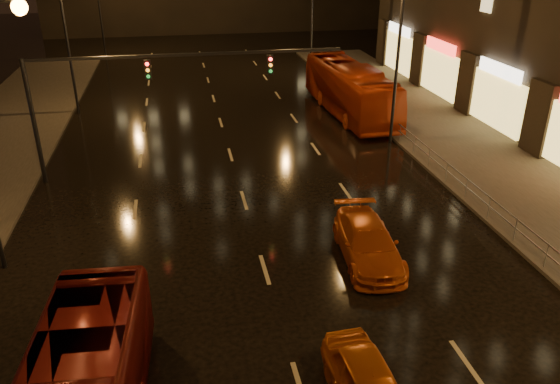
% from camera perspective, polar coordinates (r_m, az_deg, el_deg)
% --- Properties ---
extents(ground, '(140.00, 140.00, 0.00)m').
position_cam_1_polar(ground, '(29.41, -4.79, 2.52)').
color(ground, black).
rests_on(ground, ground).
extents(sidewalk_right, '(7.00, 70.00, 0.15)m').
position_cam_1_polar(sidewalk_right, '(29.54, 23.43, 0.67)').
color(sidewalk_right, '#38332D').
rests_on(sidewalk_right, ground).
extents(traffic_signal, '(15.31, 0.32, 6.20)m').
position_cam_1_polar(traffic_signal, '(27.90, -15.71, 10.67)').
color(traffic_signal, black).
rests_on(traffic_signal, ground).
extents(railing_right, '(0.05, 56.00, 1.00)m').
position_cam_1_polar(railing_right, '(30.00, 15.38, 3.98)').
color(railing_right, '#99999E').
rests_on(railing_right, sidewalk_right).
extents(bus_curb, '(3.36, 12.41, 3.43)m').
position_cam_1_polar(bus_curb, '(38.46, 7.31, 10.59)').
color(bus_curb, '#AF3211').
rests_on(bus_curb, ground).
extents(taxi_far, '(2.45, 5.15, 1.45)m').
position_cam_1_polar(taxi_far, '(21.13, 9.18, -5.23)').
color(taxi_far, '#C54D12').
rests_on(taxi_far, ground).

